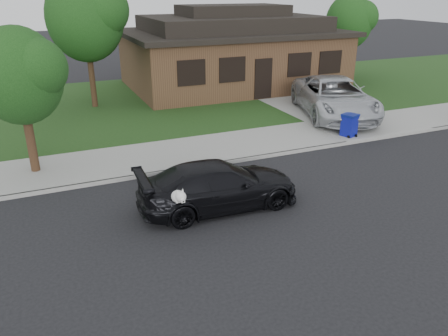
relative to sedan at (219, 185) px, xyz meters
name	(u,v)px	position (x,y,z in m)	size (l,w,h in m)	color
ground	(317,198)	(2.85, -0.65, -0.65)	(120.00, 120.00, 0.00)	black
sidewalk	(243,144)	(2.85, 4.35, -0.59)	(60.00, 3.00, 0.12)	gray
curb	(261,157)	(2.85, 2.85, -0.59)	(60.00, 0.12, 0.12)	gray
lawn	(180,99)	(2.85, 12.35, -0.59)	(60.00, 13.00, 0.13)	#193814
driveway	(304,101)	(8.85, 9.35, -0.58)	(4.50, 13.00, 0.14)	gray
sedan	(219,185)	(0.00, 0.00, 0.00)	(4.55, 2.19, 1.31)	black
minivan	(335,97)	(8.38, 6.17, 0.35)	(2.87, 6.22, 1.73)	silver
recycling_bin	(349,125)	(7.11, 3.40, -0.07)	(0.71, 0.71, 0.92)	#0C1286
house	(232,52)	(6.85, 14.35, 1.48)	(12.60, 8.60, 4.65)	#422B1C
tree_0	(89,16)	(-1.48, 12.23, 3.82)	(3.78, 3.60, 6.34)	#332114
tree_1	(352,21)	(14.99, 13.75, 3.06)	(3.15, 3.00, 5.25)	#332114
tree_2	(23,75)	(-4.53, 4.46, 2.61)	(2.73, 2.60, 4.59)	#332114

